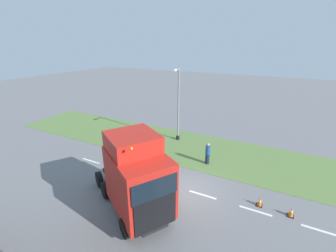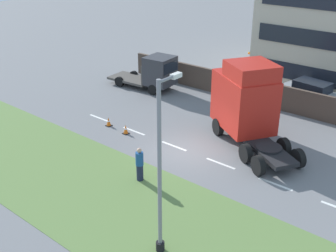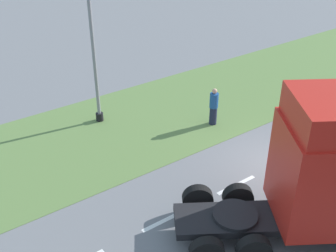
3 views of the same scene
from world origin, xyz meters
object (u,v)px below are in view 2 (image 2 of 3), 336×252
Objects in this scene: parked_car at (310,95)px; traffic_cone_trailing at (109,122)px; traffic_cone_lead at (126,129)px; pedestrian at (140,165)px; lorry_cab at (246,102)px; flatbed_truck at (155,72)px; lamp_post at (161,179)px.

parked_car is 14.13m from traffic_cone_trailing.
traffic_cone_lead is (-11.30, 6.97, -0.66)m from parked_car.
pedestrian is 3.08× the size of traffic_cone_trailing.
traffic_cone_trailing is (-3.74, 7.66, -2.12)m from lorry_cab.
flatbed_truck is 1.29× the size of parked_car.
traffic_cone_lead is (-7.09, -3.72, -1.16)m from flatbed_truck.
pedestrian is at bearing -127.95° from traffic_cone_lead.
flatbed_truck is 11.50m from parked_car.
lamp_post is 12.07× the size of traffic_cone_trailing.
flatbed_truck is 3.23× the size of pedestrian.
lamp_post is (-13.65, -12.13, 1.77)m from flatbed_truck.
parked_car is 13.29m from traffic_cone_lead.
parked_car reaches higher than pedestrian.
pedestrian is (-7.23, 1.70, -1.53)m from lorry_cab.
traffic_cone_lead is 1.00× the size of traffic_cone_trailing.
traffic_cone_trailing is (-6.96, -2.06, -1.16)m from flatbed_truck.
lamp_post is at bearing -127.98° from pedestrian.
lorry_cab is at bearing -57.18° from traffic_cone_lead.
pedestrian is at bearing 178.37° from parked_car.
lorry_cab is 10.74m from lamp_post.
pedestrian is at bearing 32.74° from flatbed_truck.
flatbed_truck is at bearing 103.96° from lorry_cab.
pedestrian is at bearing -160.99° from lorry_cab.
traffic_cone_lead is at bearing 52.05° from pedestrian.
parked_car is at bearing -31.68° from traffic_cone_lead.
traffic_cone_trailing is (3.49, 5.96, -0.60)m from pedestrian.
lorry_cab is 0.98× the size of lamp_post.
lorry_cab is at bearing 12.97° from lamp_post.
parked_car is (7.42, -0.97, -1.47)m from lorry_cab.
traffic_cone_trailing is at bearing 85.46° from traffic_cone_lead.
traffic_cone_trailing is (0.13, 1.66, 0.00)m from traffic_cone_lead.
parked_car is (4.21, -10.69, -0.50)m from flatbed_truck.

